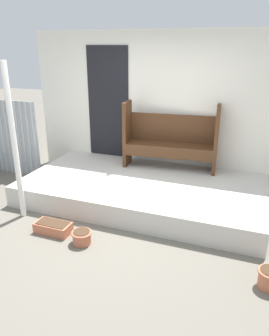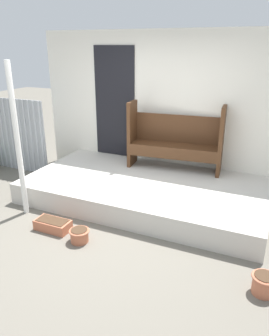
# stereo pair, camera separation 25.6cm
# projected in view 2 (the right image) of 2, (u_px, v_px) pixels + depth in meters

# --- Properties ---
(ground_plane) EXTENTS (24.00, 24.00, 0.00)m
(ground_plane) POSITION_uv_depth(u_px,v_px,m) (108.00, 227.00, 4.51)
(ground_plane) COLOR #666056
(porch_slab) EXTENTS (3.74, 1.97, 0.33)m
(porch_slab) POSITION_uv_depth(u_px,v_px,m) (145.00, 190.00, 5.24)
(porch_slab) COLOR beige
(porch_slab) RESTS_ON ground_plane
(house_wall) EXTENTS (4.94, 0.08, 2.60)m
(house_wall) POSITION_uv_depth(u_px,v_px,m) (166.00, 109.00, 5.72)
(house_wall) COLOR white
(house_wall) RESTS_ON ground_plane
(support_post) EXTENTS (0.08, 0.08, 2.17)m
(support_post) POSITION_uv_depth(u_px,v_px,m) (18.00, 142.00, 4.52)
(support_post) COLOR white
(support_post) RESTS_ON ground_plane
(bench) EXTENTS (1.61, 0.55, 1.12)m
(bench) POSITION_uv_depth(u_px,v_px,m) (175.00, 138.00, 5.52)
(bench) COLOR #4C2D19
(bench) RESTS_ON porch_slab
(flower_pot_left) EXTENTS (0.26, 0.26, 0.17)m
(flower_pot_left) POSITION_uv_depth(u_px,v_px,m) (79.00, 235.00, 4.14)
(flower_pot_left) COLOR #B76647
(flower_pot_left) RESTS_ON ground_plane
(flower_pot_middle) EXTENTS (0.26, 0.26, 0.21)m
(flower_pot_middle) POSITION_uv_depth(u_px,v_px,m) (264.00, 283.00, 3.27)
(flower_pot_middle) COLOR #B76647
(flower_pot_middle) RESTS_ON ground_plane
(planter_box_rect) EXTENTS (0.48, 0.24, 0.15)m
(planter_box_rect) POSITION_uv_depth(u_px,v_px,m) (53.00, 225.00, 4.41)
(planter_box_rect) COLOR #B76647
(planter_box_rect) RESTS_ON ground_plane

